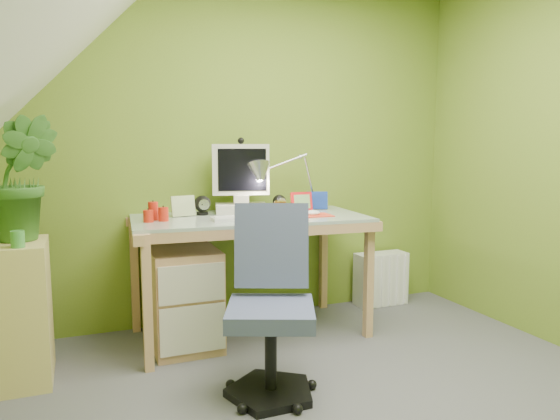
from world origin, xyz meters
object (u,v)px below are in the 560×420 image
object	(u,v)px
desk_lamp	(302,169)
radiator	(381,279)
desk	(250,276)
potted_plant	(22,178)
side_ledge	(22,312)
monitor	(241,171)
task_chair	(271,312)

from	to	relation	value
desk_lamp	radiator	world-z (taller)	desk_lamp
desk	desk_lamp	xyz separation A→B (m)	(0.45, 0.18, 0.68)
desk	potted_plant	bearing A→B (deg)	-169.32
radiator	side_ledge	bearing A→B (deg)	-170.26
potted_plant	desk	bearing A→B (deg)	6.57
monitor	desk_lamp	xyz separation A→B (m)	(0.45, 0.00, 0.00)
monitor	desk_lamp	world-z (taller)	desk_lamp
side_ledge	potted_plant	world-z (taller)	potted_plant
desk_lamp	task_chair	bearing A→B (deg)	-132.34
monitor	potted_plant	size ratio (longest dim) A/B	0.87
monitor	side_ledge	world-z (taller)	monitor
desk_lamp	task_chair	size ratio (longest dim) A/B	0.66
potted_plant	task_chair	world-z (taller)	potted_plant
desk_lamp	task_chair	xyz separation A→B (m)	(-0.62, -1.02, -0.64)
side_ledge	potted_plant	xyz separation A→B (m)	(0.04, 0.05, 0.70)
potted_plant	desk_lamp	bearing A→B (deg)	10.70
monitor	side_ledge	size ratio (longest dim) A/B	0.76
side_ledge	radiator	bearing A→B (deg)	9.97
side_ledge	desk_lamp	bearing A→B (deg)	12.02
monitor	radiator	xyz separation A→B (m)	(1.15, 0.06, -0.87)
monitor	radiator	distance (m)	1.45
side_ledge	monitor	bearing A→B (deg)	15.91
potted_plant	radiator	xyz separation A→B (m)	(2.44, 0.39, -0.87)
desk	task_chair	size ratio (longest dim) A/B	1.71
potted_plant	side_ledge	bearing A→B (deg)	-128.14
side_ledge	task_chair	size ratio (longest dim) A/B	0.86
monitor	side_ledge	bearing A→B (deg)	-150.65
desk	radiator	world-z (taller)	desk
desk	monitor	bearing A→B (deg)	94.11
task_chair	radiator	bearing A→B (deg)	61.23
side_ledge	radiator	distance (m)	2.53
radiator	monitor	bearing A→B (deg)	-177.36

